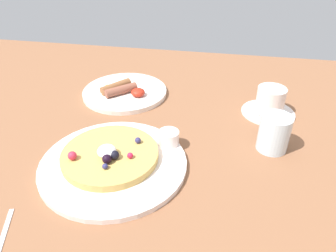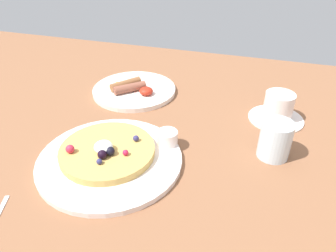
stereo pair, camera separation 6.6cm
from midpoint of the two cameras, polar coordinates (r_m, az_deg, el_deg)
name	(u,v)px [view 1 (the left image)]	position (r m, az deg, el deg)	size (l,w,h in m)	color
ground_plane	(156,151)	(0.72, -4.84, -4.65)	(2.05, 1.21, 0.03)	brown
pancake_plate	(114,164)	(0.67, -12.55, -6.75)	(0.30, 0.30, 0.01)	white
pancake_with_berries	(110,155)	(0.67, -13.22, -5.18)	(0.20, 0.20, 0.04)	tan
syrup_ramekin	(169,137)	(0.69, -2.54, -2.02)	(0.05, 0.05, 0.03)	white
breakfast_plate	(125,92)	(0.93, -9.77, 5.97)	(0.24, 0.24, 0.01)	white
fried_breakfast	(120,89)	(0.91, -10.72, 6.47)	(0.15, 0.10, 0.03)	brown
coffee_saucer	(268,112)	(0.86, 15.47, 2.40)	(0.14, 0.14, 0.01)	silver
coffee_cup	(270,99)	(0.84, 15.82, 4.63)	(0.07, 0.10, 0.06)	white
water_glass	(274,133)	(0.71, 16.05, -1.29)	(0.07, 0.07, 0.08)	silver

